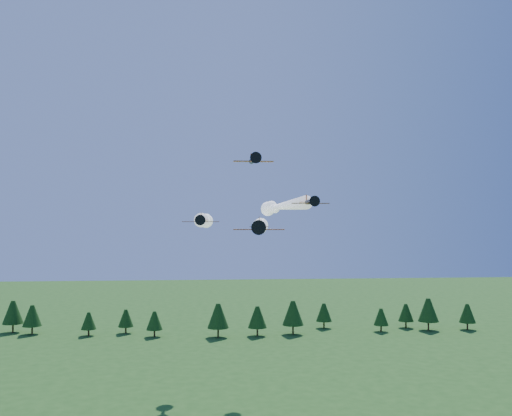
{
  "coord_description": "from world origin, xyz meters",
  "views": [
    {
      "loc": [
        -9.45,
        -97.56,
        40.37
      ],
      "look_at": [
        -0.92,
        0.0,
        42.7
      ],
      "focal_mm": 40.0,
      "sensor_mm": 36.0,
      "label": 1
    }
  ],
  "objects": [
    {
      "name": "plane_slot",
      "position": [
        -0.86,
        6.51,
        51.7
      ],
      "size": [
        7.42,
        8.08,
        2.62
      ],
      "rotation": [
        0.0,
        0.0,
        0.04
      ],
      "color": "black",
      "rests_on": "ground"
    },
    {
      "name": "plane_right",
      "position": [
        7.61,
        31.29,
        43.84
      ],
      "size": [
        7.03,
        54.21,
        3.7
      ],
      "rotation": [
        0.0,
        0.0,
        0.04
      ],
      "color": "black",
      "rests_on": "ground"
    },
    {
      "name": "treeline",
      "position": [
        5.27,
        108.98,
        6.7
      ],
      "size": [
        173.98,
        22.53,
        11.91
      ],
      "color": "#382314",
      "rests_on": "ground"
    },
    {
      "name": "plane_lead",
      "position": [
        2.45,
        27.12,
        39.45
      ],
      "size": [
        11.79,
        62.33,
        3.7
      ],
      "rotation": [
        0.0,
        0.0,
        -0.1
      ],
      "color": "black",
      "rests_on": "ground"
    },
    {
      "name": "plane_left",
      "position": [
        -9.85,
        34.69,
        40.62
      ],
      "size": [
        6.39,
        60.66,
        3.7
      ],
      "rotation": [
        0.0,
        0.0,
        -0.02
      ],
      "color": "black",
      "rests_on": "ground"
    }
  ]
}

